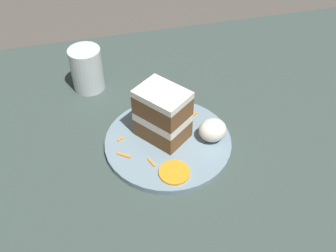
{
  "coord_description": "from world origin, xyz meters",
  "views": [
    {
      "loc": [
        0.14,
        0.46,
        0.58
      ],
      "look_at": [
        0.02,
        -0.05,
        0.09
      ],
      "focal_mm": 42.0,
      "sensor_mm": 36.0,
      "label": 1
    }
  ],
  "objects_px": {
    "plate": "(168,142)",
    "cake_slice": "(163,114)",
    "orange_garnish": "(174,172)",
    "drinking_glass": "(87,72)",
    "cream_dollop": "(213,130)"
  },
  "relations": [
    {
      "from": "cake_slice",
      "to": "cream_dollop",
      "type": "xyz_separation_m",
      "value": [
        -0.09,
        0.03,
        -0.03
      ]
    },
    {
      "from": "cream_dollop",
      "to": "drinking_glass",
      "type": "bearing_deg",
      "value": -47.7
    },
    {
      "from": "orange_garnish",
      "to": "drinking_glass",
      "type": "bearing_deg",
      "value": -68.16
    },
    {
      "from": "plate",
      "to": "cake_slice",
      "type": "bearing_deg",
      "value": -69.34
    },
    {
      "from": "plate",
      "to": "cake_slice",
      "type": "height_order",
      "value": "cake_slice"
    },
    {
      "from": "plate",
      "to": "cream_dollop",
      "type": "height_order",
      "value": "cream_dollop"
    },
    {
      "from": "cream_dollop",
      "to": "drinking_glass",
      "type": "distance_m",
      "value": 0.31
    },
    {
      "from": "plate",
      "to": "drinking_glass",
      "type": "bearing_deg",
      "value": -59.3
    },
    {
      "from": "plate",
      "to": "cake_slice",
      "type": "distance_m",
      "value": 0.06
    },
    {
      "from": "orange_garnish",
      "to": "drinking_glass",
      "type": "relative_size",
      "value": 0.57
    },
    {
      "from": "plate",
      "to": "drinking_glass",
      "type": "relative_size",
      "value": 2.47
    },
    {
      "from": "plate",
      "to": "drinking_glass",
      "type": "xyz_separation_m",
      "value": [
        0.13,
        -0.21,
        0.04
      ]
    },
    {
      "from": "plate",
      "to": "cake_slice",
      "type": "relative_size",
      "value": 2.14
    },
    {
      "from": "plate",
      "to": "drinking_glass",
      "type": "height_order",
      "value": "drinking_glass"
    },
    {
      "from": "drinking_glass",
      "to": "cake_slice",
      "type": "bearing_deg",
      "value": 121.46
    }
  ]
}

